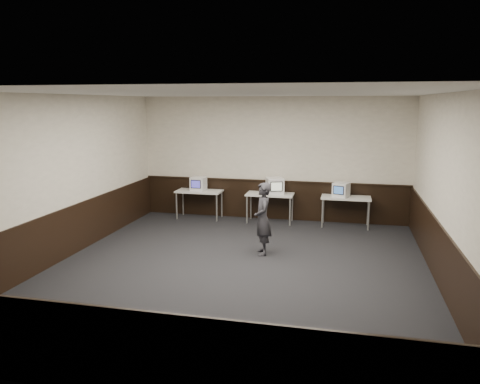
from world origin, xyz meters
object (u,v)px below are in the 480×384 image
desk_left (199,193)px  emac_left (198,184)px  person (263,219)px  emac_right (341,190)px  desk_right (346,200)px  desk_center (270,196)px  emac_center (275,186)px

desk_left → emac_left: emac_left is taller
person → emac_right: bearing=132.8°
desk_right → emac_right: 0.28m
emac_left → emac_right: size_ratio=0.88×
desk_center → emac_center: emac_center is taller
desk_left → emac_center: emac_center is taller
desk_left → emac_left: size_ratio=2.92×
desk_left → desk_right: 3.80m
person → emac_center: bearing=166.3°
emac_left → emac_right: (3.69, -0.02, -0.00)m
desk_center → person: (0.28, -2.59, 0.06)m
emac_center → emac_right: (1.65, -0.01, -0.03)m
emac_right → person: person is taller
emac_left → emac_center: emac_center is taller
desk_right → emac_left: bearing=180.0°
desk_left → desk_center: size_ratio=1.00×
emac_center → emac_right: size_ratio=1.18×
desk_right → person: (-1.62, -2.59, 0.06)m
emac_left → desk_right: bearing=3.0°
emac_center → person: person is taller
desk_center → emac_center: size_ratio=2.18×
desk_right → emac_left: 3.83m
desk_center → emac_left: size_ratio=2.92×
emac_center → person: size_ratio=0.37×
desk_center → desk_right: size_ratio=1.00×
desk_center → desk_right: bearing=0.0°
desk_right → person: person is taller
emac_right → person: size_ratio=0.32×
desk_left → desk_center: (1.90, 0.00, 0.00)m
emac_right → emac_center: bearing=-161.9°
desk_center → emac_right: (1.77, -0.02, 0.25)m
desk_center → emac_left: emac_left is taller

